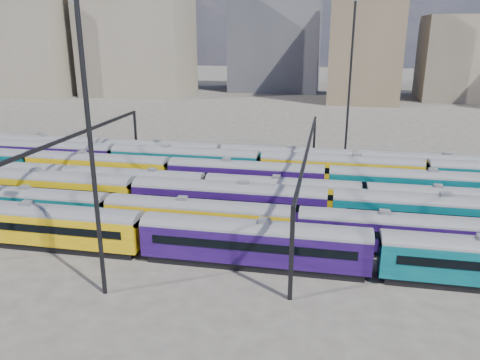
% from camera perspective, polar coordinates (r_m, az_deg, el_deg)
% --- Properties ---
extents(ground, '(500.00, 500.00, 0.00)m').
position_cam_1_polar(ground, '(58.21, -1.92, -3.04)').
color(ground, '#413D37').
rests_on(ground, ground).
extents(rake_0, '(148.15, 3.09, 5.21)m').
position_cam_1_polar(rake_0, '(42.43, 1.72, -7.13)').
color(rake_0, black).
rests_on(rake_0, ground).
extents(rake_1, '(119.55, 2.92, 4.90)m').
position_cam_1_polar(rake_1, '(46.71, 6.83, -5.09)').
color(rake_1, black).
rests_on(rake_1, ground).
extents(rake_2, '(155.59, 3.25, 5.48)m').
position_cam_1_polar(rake_2, '(60.92, -22.35, -0.59)').
color(rake_2, black).
rests_on(rake_2, ground).
extents(rake_3, '(113.79, 2.78, 4.66)m').
position_cam_1_polar(rake_3, '(56.19, 14.83, -1.75)').
color(rake_3, black).
rests_on(rake_3, ground).
extents(rake_4, '(147.03, 3.07, 5.17)m').
position_cam_1_polar(rake_4, '(61.64, 0.69, 0.81)').
color(rake_4, black).
rests_on(rake_4, ground).
extents(rake_5, '(110.36, 3.23, 5.45)m').
position_cam_1_polar(rake_5, '(68.63, -6.73, 2.56)').
color(rake_5, black).
rests_on(rake_5, ground).
extents(rake_6, '(119.45, 2.91, 4.90)m').
position_cam_1_polar(rake_6, '(70.47, 13.66, 2.33)').
color(rake_6, black).
rests_on(rake_6, ground).
extents(gantry_1, '(0.35, 40.35, 8.03)m').
position_cam_1_polar(gantry_1, '(63.67, -19.86, 4.09)').
color(gantry_1, black).
rests_on(gantry_1, ground).
extents(gantry_2, '(0.35, 40.35, 8.03)m').
position_cam_1_polar(gantry_2, '(54.85, 8.25, 2.93)').
color(gantry_2, black).
rests_on(gantry_2, ground).
extents(mast_1, '(1.40, 0.50, 25.60)m').
position_cam_1_polar(mast_1, '(86.47, -18.75, 12.33)').
color(mast_1, black).
rests_on(mast_1, ground).
extents(mast_2, '(1.40, 0.50, 25.60)m').
position_cam_1_polar(mast_2, '(36.20, -17.97, 6.39)').
color(mast_2, black).
rests_on(mast_2, ground).
extents(mast_3, '(1.40, 0.50, 25.60)m').
position_cam_1_polar(mast_3, '(77.39, 13.30, 12.27)').
color(mast_3, black).
rests_on(mast_3, ground).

